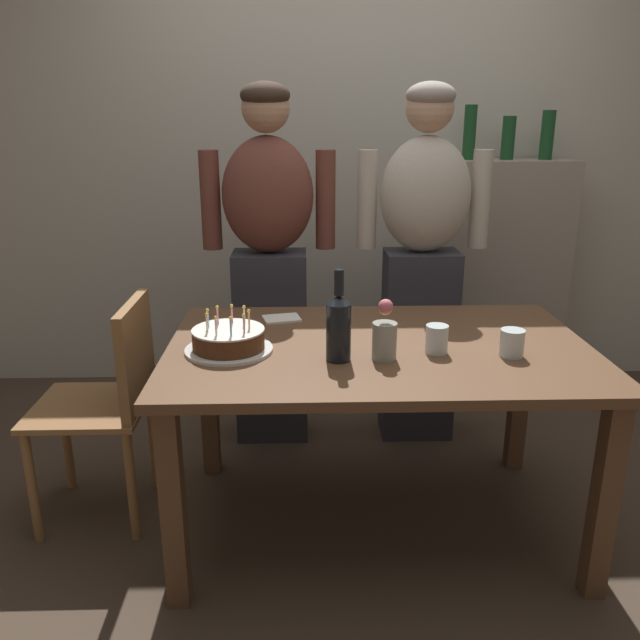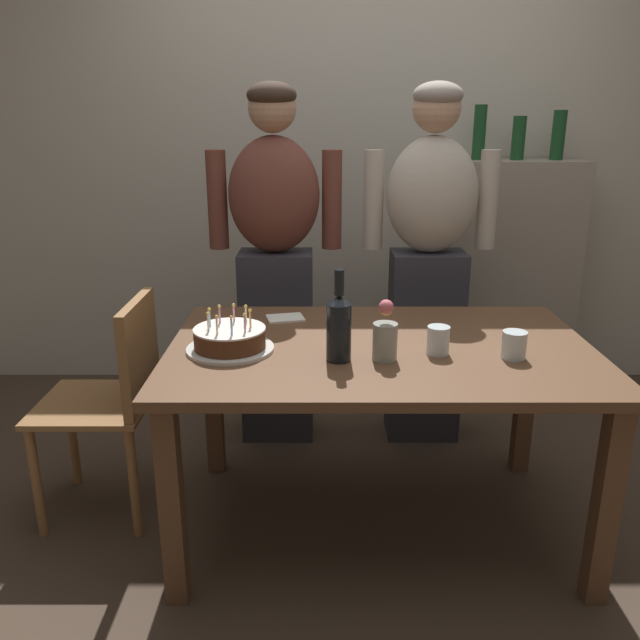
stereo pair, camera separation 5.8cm
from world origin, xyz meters
TOP-DOWN VIEW (x-y plane):
  - ground_plane at (0.00, 0.00)m, footprint 10.00×10.00m
  - back_wall at (0.00, 1.55)m, footprint 5.20×0.10m
  - dining_table at (0.00, 0.00)m, footprint 1.50×0.96m
  - birthday_cake at (-0.53, -0.06)m, footprint 0.30×0.30m
  - water_glass_near at (0.43, -0.13)m, footprint 0.08×0.08m
  - water_glass_far at (0.19, -0.09)m, footprint 0.08×0.08m
  - wine_bottle at (-0.15, -0.15)m, footprint 0.08×0.08m
  - napkin_stack at (-0.35, 0.30)m, footprint 0.16×0.14m
  - flower_vase at (0.00, -0.14)m, footprint 0.08×0.08m
  - person_man_bearded at (-0.42, 0.76)m, footprint 0.61×0.27m
  - person_woman_cardigan at (0.29, 0.76)m, footprint 0.61×0.27m
  - dining_chair at (-0.99, 0.11)m, footprint 0.42×0.42m
  - shelf_cabinet at (0.82, 1.33)m, footprint 0.73×0.30m

SIDE VIEW (x-z plane):
  - ground_plane at x=0.00m, z-range 0.00..0.00m
  - dining_chair at x=-0.99m, z-range 0.08..0.95m
  - dining_table at x=0.00m, z-range 0.27..1.01m
  - shelf_cabinet at x=0.82m, z-range -0.13..1.45m
  - napkin_stack at x=-0.35m, z-range 0.74..0.75m
  - birthday_cake at x=-0.53m, z-range 0.70..0.85m
  - water_glass_near at x=0.43m, z-range 0.74..0.83m
  - water_glass_far at x=0.19m, z-range 0.74..0.84m
  - flower_vase at x=0.00m, z-range 0.72..0.93m
  - wine_bottle at x=-0.15m, z-range 0.71..1.01m
  - person_man_bearded at x=-0.42m, z-range 0.04..1.70m
  - person_woman_cardigan at x=0.29m, z-range 0.04..1.70m
  - back_wall at x=0.00m, z-range 0.00..2.60m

